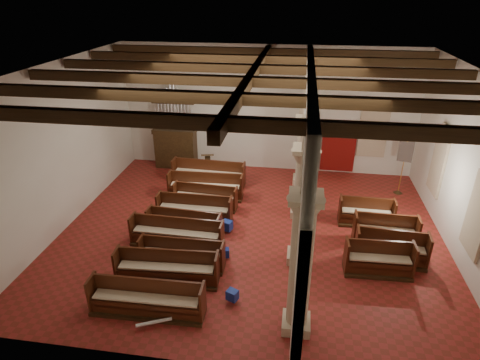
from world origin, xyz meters
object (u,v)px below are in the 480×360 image
(pipe_organ, at_px, (175,141))
(aisle_pew_0, at_px, (378,263))
(lectern, at_px, (208,169))
(nave_pew_0, at_px, (147,303))

(pipe_organ, bearing_deg, aisle_pew_0, -39.53)
(lectern, height_order, aisle_pew_0, lectern)
(pipe_organ, height_order, lectern, pipe_organ)
(pipe_organ, bearing_deg, nave_pew_0, -77.82)
(lectern, height_order, nave_pew_0, lectern)
(nave_pew_0, distance_m, aisle_pew_0, 7.21)
(nave_pew_0, bearing_deg, aisle_pew_0, 21.50)
(nave_pew_0, xyz_separation_m, aisle_pew_0, (6.64, 2.79, 0.02))
(nave_pew_0, height_order, aisle_pew_0, aisle_pew_0)
(pipe_organ, height_order, nave_pew_0, pipe_organ)
(pipe_organ, relative_size, nave_pew_0, 1.36)
(aisle_pew_0, bearing_deg, nave_pew_0, -159.13)
(pipe_organ, distance_m, nave_pew_0, 10.35)
(pipe_organ, distance_m, aisle_pew_0, 11.48)
(pipe_organ, relative_size, lectern, 3.08)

